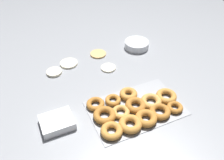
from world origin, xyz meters
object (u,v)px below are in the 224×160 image
pancake_0 (54,72)px  pancake_3 (98,54)px  pancake_1 (69,63)px  pancake_2 (108,68)px  batter_bowl (137,45)px  donut_tray (135,109)px  container_stack (57,122)px

pancake_0 → pancake_3: bearing=13.6°
pancake_1 → pancake_2: pancake_1 is taller
pancake_2 → batter_bowl: batter_bowl is taller
pancake_2 → donut_tray: bearing=-93.6°
pancake_2 → pancake_3: size_ratio=0.87×
pancake_3 → donut_tray: bearing=-92.5°
pancake_0 → pancake_1: pancake_0 is taller
pancake_1 → pancake_2: bearing=-34.6°
pancake_3 → pancake_0: bearing=-166.4°
pancake_2 → donut_tray: (-0.02, -0.37, 0.01)m
pancake_2 → pancake_1: bearing=145.4°
pancake_0 → batter_bowl: batter_bowl is taller
pancake_0 → donut_tray: bearing=-58.6°
pancake_1 → container_stack: bearing=-112.6°
pancake_2 → container_stack: size_ratio=0.60×
donut_tray → batter_bowl: (0.29, 0.51, 0.01)m
pancake_0 → pancake_3: pancake_0 is taller
container_stack → pancake_2: bearing=37.9°
pancake_0 → pancake_2: pancake_0 is taller
pancake_2 → batter_bowl: bearing=26.9°
pancake_1 → donut_tray: (0.18, -0.52, 0.01)m
donut_tray → pancake_0: bearing=121.4°
pancake_0 → container_stack: 0.40m
pancake_2 → batter_bowl: size_ratio=0.55×
pancake_0 → pancake_1: 0.12m
pancake_2 → pancake_0: bearing=163.7°
donut_tray → container_stack: container_stack is taller
pancake_3 → container_stack: container_stack is taller
pancake_1 → batter_bowl: batter_bowl is taller
pancake_3 → donut_tray: (-0.02, -0.54, 0.01)m
batter_bowl → donut_tray: bearing=-119.8°
donut_tray → container_stack: bearing=168.6°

